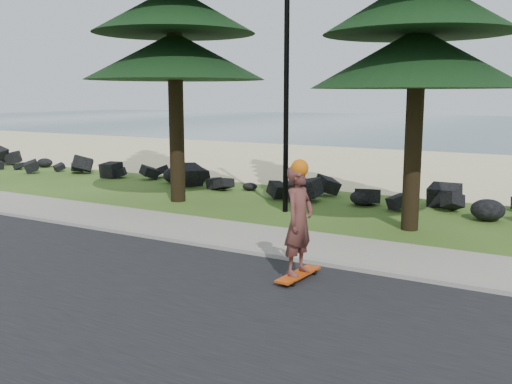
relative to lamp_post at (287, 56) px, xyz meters
The scene contains 9 objects.
ground 5.23m from the lamp_post, 90.00° to the right, with size 160.00×160.00×0.00m, color #385A1C.
road 8.74m from the lamp_post, 90.00° to the right, with size 160.00×7.00×0.02m, color black.
kerb 5.79m from the lamp_post, 90.00° to the right, with size 160.00×0.20×0.10m, color #9A958A.
sidewalk 5.08m from the lamp_post, 90.00° to the right, with size 160.00×2.00×0.08m, color #9E9484.
beach_sand 12.03m from the lamp_post, 90.00° to the left, with size 160.00×15.00×0.01m, color beige.
ocean 47.98m from the lamp_post, 90.00° to the left, with size 160.00×58.00×0.01m, color #31555F.
seawall_boulders 4.78m from the lamp_post, 90.00° to the left, with size 60.00×2.40×1.10m, color black, non-canonical shape.
lamp_post is the anchor object (origin of this frame).
skateboarder 6.60m from the lamp_post, 60.87° to the right, with size 0.50×1.13×2.08m.
Camera 1 is at (6.89, -10.42, 3.17)m, focal length 40.00 mm.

